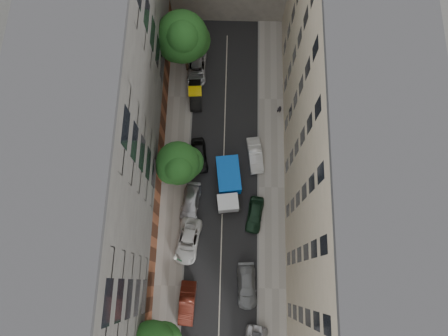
{
  "coord_description": "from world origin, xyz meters",
  "views": [
    {
      "loc": [
        0.41,
        -10.63,
        44.18
      ],
      "look_at": [
        0.11,
        0.44,
        6.0
      ],
      "focal_mm": 32.0,
      "sensor_mm": 36.0,
      "label": 1
    }
  ],
  "objects_px": {
    "car_left_3": "(191,203)",
    "car_left_5": "(196,95)",
    "car_left_4": "(199,155)",
    "car_right_3": "(255,155)",
    "car_left_1": "(187,303)",
    "car_left_6": "(197,68)",
    "car_right_2": "(255,215)",
    "tree_mid": "(179,165)",
    "car_right_1": "(247,286)",
    "car_left_2": "(188,241)",
    "pedestrian": "(279,109)",
    "lamp_post": "(178,259)",
    "tarp_truck": "(228,184)",
    "tree_far": "(183,39)"
  },
  "relations": [
    {
      "from": "car_left_6",
      "to": "car_left_3",
      "type": "bearing_deg",
      "value": -89.15
    },
    {
      "from": "car_right_2",
      "to": "lamp_post",
      "type": "distance_m",
      "value": 9.96
    },
    {
      "from": "car_left_2",
      "to": "pedestrian",
      "type": "relative_size",
      "value": 3.31
    },
    {
      "from": "car_left_5",
      "to": "car_left_1",
      "type": "bearing_deg",
      "value": -93.66
    },
    {
      "from": "car_left_6",
      "to": "tree_mid",
      "type": "xyz_separation_m",
      "value": [
        -0.9,
        -13.69,
        4.51
      ]
    },
    {
      "from": "car_right_1",
      "to": "pedestrian",
      "type": "xyz_separation_m",
      "value": [
        3.6,
        20.11,
        0.22
      ]
    },
    {
      "from": "car_right_1",
      "to": "tree_mid",
      "type": "height_order",
      "value": "tree_mid"
    },
    {
      "from": "car_left_1",
      "to": "car_left_4",
      "type": "bearing_deg",
      "value": 90.68
    },
    {
      "from": "tarp_truck",
      "to": "car_left_5",
      "type": "xyz_separation_m",
      "value": [
        -4.2,
        11.04,
        -0.86
      ]
    },
    {
      "from": "car_left_4",
      "to": "car_left_6",
      "type": "height_order",
      "value": "car_left_4"
    },
    {
      "from": "car_left_6",
      "to": "tree_mid",
      "type": "bearing_deg",
      "value": -93.21
    },
    {
      "from": "tree_mid",
      "to": "lamp_post",
      "type": "distance_m",
      "value": 9.45
    },
    {
      "from": "car_left_1",
      "to": "car_right_1",
      "type": "xyz_separation_m",
      "value": [
        6.15,
        1.88,
        -0.04
      ]
    },
    {
      "from": "car_left_4",
      "to": "car_right_3",
      "type": "height_order",
      "value": "car_left_4"
    },
    {
      "from": "car_left_4",
      "to": "car_right_3",
      "type": "xyz_separation_m",
      "value": [
        6.4,
        0.2,
        -0.01
      ]
    },
    {
      "from": "car_right_3",
      "to": "car_right_2",
      "type": "bearing_deg",
      "value": -98.13
    },
    {
      "from": "tarp_truck",
      "to": "car_left_1",
      "type": "distance_m",
      "value": 13.26
    },
    {
      "from": "car_right_2",
      "to": "car_right_3",
      "type": "bearing_deg",
      "value": 98.51
    },
    {
      "from": "lamp_post",
      "to": "car_left_5",
      "type": "bearing_deg",
      "value": 88.23
    },
    {
      "from": "car_left_5",
      "to": "car_right_2",
      "type": "distance_m",
      "value": 15.98
    },
    {
      "from": "car_left_4",
      "to": "car_left_2",
      "type": "bearing_deg",
      "value": -103.24
    },
    {
      "from": "pedestrian",
      "to": "car_left_3",
      "type": "bearing_deg",
      "value": 53.15
    },
    {
      "from": "car_left_6",
      "to": "car_right_3",
      "type": "relative_size",
      "value": 1.15
    },
    {
      "from": "car_right_1",
      "to": "lamp_post",
      "type": "xyz_separation_m",
      "value": [
        -7.0,
        2.34,
        3.37
      ]
    },
    {
      "from": "car_left_3",
      "to": "car_left_5",
      "type": "distance_m",
      "value": 13.2
    },
    {
      "from": "car_left_4",
      "to": "car_right_3",
      "type": "bearing_deg",
      "value": -6.75
    },
    {
      "from": "car_left_2",
      "to": "pedestrian",
      "type": "distance_m",
      "value": 18.55
    },
    {
      "from": "tarp_truck",
      "to": "car_right_3",
      "type": "relative_size",
      "value": 1.46
    },
    {
      "from": "car_right_2",
      "to": "pedestrian",
      "type": "xyz_separation_m",
      "value": [
        2.8,
        12.57,
        0.21
      ]
    },
    {
      "from": "car_left_4",
      "to": "tree_mid",
      "type": "xyz_separation_m",
      "value": [
        -1.7,
        -2.49,
        4.47
      ]
    },
    {
      "from": "pedestrian",
      "to": "car_left_5",
      "type": "bearing_deg",
      "value": -5.7
    },
    {
      "from": "car_left_6",
      "to": "car_right_2",
      "type": "distance_m",
      "value": 19.26
    },
    {
      "from": "car_left_5",
      "to": "pedestrian",
      "type": "distance_m",
      "value": 10.15
    },
    {
      "from": "car_left_5",
      "to": "car_right_2",
      "type": "height_order",
      "value": "car_right_2"
    },
    {
      "from": "car_left_3",
      "to": "car_left_5",
      "type": "xyz_separation_m",
      "value": [
        -0.08,
        13.2,
        -0.02
      ]
    },
    {
      "from": "car_left_4",
      "to": "car_left_5",
      "type": "relative_size",
      "value": 1.05
    },
    {
      "from": "lamp_post",
      "to": "pedestrian",
      "type": "height_order",
      "value": "lamp_post"
    },
    {
      "from": "car_left_6",
      "to": "car_left_5",
      "type": "bearing_deg",
      "value": -89.43
    },
    {
      "from": "tree_mid",
      "to": "lamp_post",
      "type": "xyz_separation_m",
      "value": [
        0.3,
        -9.38,
        -1.13
      ]
    },
    {
      "from": "tarp_truck",
      "to": "car_right_3",
      "type": "xyz_separation_m",
      "value": [
        3.0,
        3.64,
        -0.82
      ]
    },
    {
      "from": "car_left_1",
      "to": "car_left_6",
      "type": "bearing_deg",
      "value": 93.17
    },
    {
      "from": "car_left_2",
      "to": "tree_far",
      "type": "height_order",
      "value": "tree_far"
    },
    {
      "from": "car_left_2",
      "to": "car_right_2",
      "type": "height_order",
      "value": "car_left_2"
    },
    {
      "from": "car_left_6",
      "to": "tree_mid",
      "type": "relative_size",
      "value": 0.65
    },
    {
      "from": "car_left_2",
      "to": "car_right_3",
      "type": "relative_size",
      "value": 1.18
    },
    {
      "from": "car_left_1",
      "to": "car_left_6",
      "type": "relative_size",
      "value": 0.91
    },
    {
      "from": "car_right_1",
      "to": "pedestrian",
      "type": "bearing_deg",
      "value": 76.44
    },
    {
      "from": "car_left_6",
      "to": "car_right_2",
      "type": "height_order",
      "value": "car_right_2"
    },
    {
      "from": "tarp_truck",
      "to": "car_left_1",
      "type": "relative_size",
      "value": 1.39
    },
    {
      "from": "car_left_5",
      "to": "car_left_3",
      "type": "bearing_deg",
      "value": -93.9
    }
  ]
}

